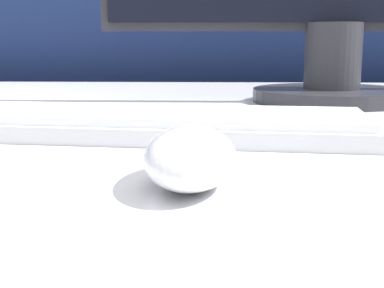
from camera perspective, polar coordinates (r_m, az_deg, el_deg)
The scene contains 3 objects.
partition_panel at distance 1.36m, azimuth 0.65°, elevation 0.75°, with size 5.00×0.03×1.22m.
computer_mouse_near at distance 0.34m, azimuth -0.19°, elevation -1.35°, with size 0.06×0.11×0.04m.
keyboard at distance 0.52m, azimuth -4.58°, elevation 2.21°, with size 0.45×0.18×0.02m.
Camera 1 is at (0.03, -0.62, 0.85)m, focal length 50.00 mm.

